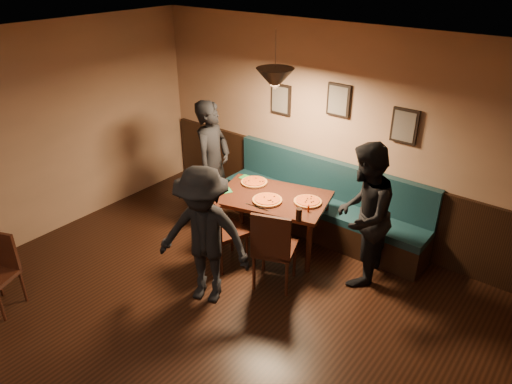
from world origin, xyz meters
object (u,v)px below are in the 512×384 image
at_px(dining_table, 272,221).
at_px(diner_left, 213,165).
at_px(chair_near_right, 275,246).
at_px(tabasco_bottle, 308,208).
at_px(diner_right, 363,215).
at_px(soda_glass, 299,215).
at_px(booth_bench, 321,201).
at_px(chair_near_left, 226,230).
at_px(diner_front, 204,237).

distance_m(dining_table, diner_left, 1.15).
relative_size(chair_near_right, tabasco_bottle, 9.72).
distance_m(diner_right, soda_glass, 0.73).
relative_size(booth_bench, chair_near_left, 3.10).
relative_size(diner_left, diner_right, 1.05).
bearing_deg(diner_right, diner_front, -51.83).
bearing_deg(diner_left, diner_front, -153.35).
xyz_separation_m(diner_left, tabasco_bottle, (1.59, -0.04, -0.11)).
xyz_separation_m(chair_near_right, diner_right, (0.72, 0.70, 0.35)).
bearing_deg(soda_glass, diner_right, 31.07).
xyz_separation_m(booth_bench, diner_left, (-1.35, -0.69, 0.41)).
distance_m(dining_table, chair_near_right, 0.81).
bearing_deg(diner_right, dining_table, -97.95).
height_order(chair_near_right, tabasco_bottle, chair_near_right).
relative_size(chair_near_right, diner_front, 0.63).
xyz_separation_m(booth_bench, chair_near_right, (0.17, -1.30, 0.01)).
bearing_deg(dining_table, booth_bench, 48.79).
distance_m(diner_left, tabasco_bottle, 1.60).
bearing_deg(soda_glass, chair_near_right, -106.53).
height_order(chair_near_left, diner_front, diner_front).
height_order(diner_front, tabasco_bottle, diner_front).
height_order(dining_table, diner_left, diner_left).
bearing_deg(chair_near_left, tabasco_bottle, 55.47).
bearing_deg(soda_glass, diner_left, 170.21).
bearing_deg(booth_bench, diner_front, -98.32).
xyz_separation_m(dining_table, soda_glass, (0.59, -0.30, 0.45)).
xyz_separation_m(booth_bench, diner_front, (-0.29, -1.98, 0.31)).
distance_m(diner_left, diner_right, 2.24).
height_order(chair_near_left, soda_glass, chair_near_left).
height_order(dining_table, tabasco_bottle, tabasco_bottle).
bearing_deg(booth_bench, dining_table, -116.21).
relative_size(diner_left, soda_glass, 11.83).
xyz_separation_m(booth_bench, chair_near_left, (-0.55, -1.33, -0.02)).
distance_m(soda_glass, tabasco_bottle, 0.24).
distance_m(dining_table, tabasco_bottle, 0.72).
bearing_deg(tabasco_bottle, diner_right, 12.45).
xyz_separation_m(diner_front, soda_glass, (0.55, 1.01, 0.01)).
distance_m(diner_left, soda_glass, 1.64).
bearing_deg(soda_glass, diner_front, -118.64).
height_order(chair_near_left, diner_right, diner_right).
distance_m(chair_near_right, diner_front, 0.88).
height_order(dining_table, diner_right, diner_right).
xyz_separation_m(dining_table, chair_near_left, (-0.22, -0.66, 0.11)).
relative_size(chair_near_right, diner_left, 0.56).
relative_size(diner_right, soda_glass, 11.25).
height_order(chair_near_right, diner_left, diner_left).
bearing_deg(diner_front, chair_near_left, 91.55).
height_order(dining_table, chair_near_right, chair_near_right).
distance_m(dining_table, soda_glass, 0.80).
distance_m(chair_near_right, soda_glass, 0.46).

